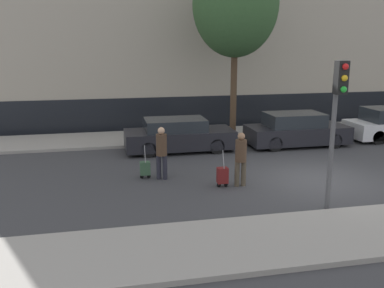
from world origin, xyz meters
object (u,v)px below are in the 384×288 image
object	(u,v)px
pedestrian_left	(162,150)
pedestrian_right	(241,156)
bare_tree_near_crossing	(236,4)
parked_car_1	(296,130)
parked_car_0	(179,136)
traffic_light	(337,106)
trolley_right	(223,175)
trolley_left	(145,168)

from	to	relation	value
pedestrian_left	pedestrian_right	size ratio (longest dim) A/B	1.02
bare_tree_near_crossing	pedestrian_right	bearing A→B (deg)	-105.38
bare_tree_near_crossing	pedestrian_left	bearing A→B (deg)	-127.93
bare_tree_near_crossing	parked_car_1	bearing A→B (deg)	-37.77
parked_car_0	bare_tree_near_crossing	xyz separation A→B (m)	(2.76, 1.59, 5.19)
pedestrian_left	traffic_light	xyz separation A→B (m)	(3.86, -3.54, 1.78)
parked_car_0	parked_car_1	size ratio (longest dim) A/B	1.03
parked_car_0	traffic_light	size ratio (longest dim) A/B	1.13
parked_car_0	traffic_light	bearing A→B (deg)	-69.07
parked_car_1	pedestrian_right	xyz separation A→B (m)	(-3.95, -4.48, 0.29)
trolley_right	pedestrian_left	bearing A→B (deg)	146.11
pedestrian_left	pedestrian_right	xyz separation A→B (m)	(2.23, -1.16, -0.02)
traffic_light	bare_tree_near_crossing	bearing A→B (deg)	89.46
parked_car_0	bare_tree_near_crossing	size ratio (longest dim) A/B	0.55
parked_car_0	trolley_right	distance (m)	4.63
pedestrian_left	bare_tree_near_crossing	xyz separation A→B (m)	(3.94, 5.05, 4.85)
traffic_light	trolley_left	bearing A→B (deg)	139.46
pedestrian_right	trolley_left	bearing A→B (deg)	157.33
trolley_left	traffic_light	world-z (taller)	traffic_light
parked_car_0	pedestrian_right	size ratio (longest dim) A/B	2.61
trolley_right	bare_tree_near_crossing	size ratio (longest dim) A/B	0.14
trolley_left	pedestrian_right	size ratio (longest dim) A/B	0.65
pedestrian_left	trolley_left	size ratio (longest dim) A/B	1.56
parked_car_1	parked_car_0	bearing A→B (deg)	178.28
pedestrian_right	trolley_right	bearing A→B (deg)	-179.94
pedestrian_left	pedestrian_right	world-z (taller)	pedestrian_left
pedestrian_left	trolley_right	world-z (taller)	pedestrian_left
pedestrian_right	traffic_light	bearing A→B (deg)	-51.91
trolley_left	trolley_right	world-z (taller)	trolley_right
trolley_right	traffic_light	distance (m)	4.03
parked_car_1	pedestrian_right	size ratio (longest dim) A/B	2.55
trolley_left	pedestrian_right	distance (m)	3.12
parked_car_1	traffic_light	xyz separation A→B (m)	(-2.32, -6.86, 2.08)
parked_car_1	bare_tree_near_crossing	size ratio (longest dim) A/B	0.53
parked_car_1	pedestrian_left	distance (m)	7.02
parked_car_0	trolley_left	bearing A→B (deg)	-117.31
trolley_right	pedestrian_right	bearing A→B (deg)	-3.64
parked_car_1	bare_tree_near_crossing	bearing A→B (deg)	142.23
trolley_left	bare_tree_near_crossing	size ratio (longest dim) A/B	0.14
trolley_right	parked_car_0	bearing A→B (deg)	96.25
trolley_left	pedestrian_left	bearing A→B (deg)	-20.88
parked_car_1	trolley_left	bearing A→B (deg)	-154.99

